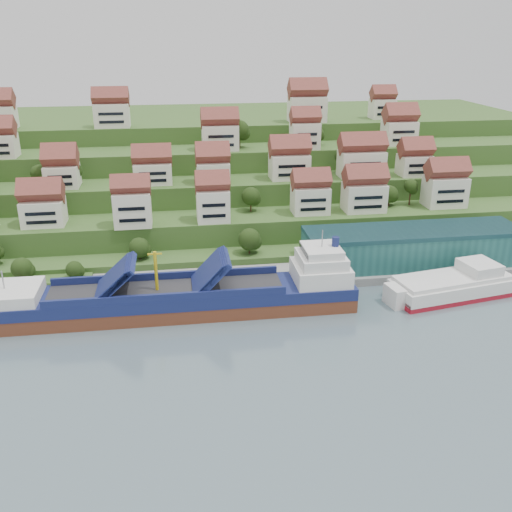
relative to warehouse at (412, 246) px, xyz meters
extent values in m
plane|color=slate|center=(-52.00, -17.00, -7.20)|extent=(300.00, 300.00, 0.00)
cube|color=gray|center=(-32.00, -2.00, -6.10)|extent=(180.00, 14.00, 2.20)
cube|color=#2D4C1E|center=(-52.00, 69.00, -5.20)|extent=(260.00, 128.00, 4.00)
cube|color=#2D4C1E|center=(-52.00, 74.00, -1.70)|extent=(260.00, 118.00, 11.00)
cube|color=#2D4C1E|center=(-52.00, 82.00, 1.80)|extent=(260.00, 102.00, 18.00)
cube|color=#2D4C1E|center=(-52.00, 90.00, 5.30)|extent=(260.00, 86.00, 25.00)
cube|color=#2D4C1E|center=(-52.00, 99.00, 8.30)|extent=(260.00, 68.00, 31.00)
cube|color=white|center=(-101.93, 22.84, 7.46)|extent=(11.70, 8.57, 7.32)
cube|color=white|center=(-76.65, 17.85, 8.72)|extent=(10.40, 7.03, 9.85)
cube|color=white|center=(-53.76, 19.33, 8.46)|extent=(9.41, 7.62, 9.32)
cube|color=white|center=(-23.92, 22.61, 7.87)|extent=(10.98, 7.73, 8.15)
cube|color=white|center=(-7.04, 22.44, 8.04)|extent=(12.45, 8.26, 8.48)
cube|color=white|center=(19.82, 23.62, 8.48)|extent=(12.43, 8.31, 9.36)
cube|color=white|center=(-98.41, 38.34, 14.18)|extent=(9.96, 8.98, 6.75)
cube|color=white|center=(-70.97, 38.38, 14.09)|extent=(11.74, 7.90, 6.57)
cube|color=white|center=(-52.26, 36.54, 14.08)|extent=(10.16, 8.56, 6.57)
cube|color=white|center=(-27.34, 38.34, 14.77)|extent=(12.47, 8.36, 7.94)
cube|color=white|center=(-3.59, 37.01, 15.06)|extent=(14.50, 8.18, 8.52)
cube|color=white|center=(14.71, 36.70, 14.13)|extent=(10.36, 8.04, 6.67)
cube|color=white|center=(-118.69, 51.99, 21.44)|extent=(9.79, 7.86, 7.27)
cube|color=white|center=(-48.28, 53.46, 22.00)|extent=(12.08, 7.79, 8.39)
cube|color=white|center=(-19.44, 51.27, 22.24)|extent=(9.60, 7.14, 8.88)
cube|color=white|center=(15.64, 54.41, 21.86)|extent=(11.10, 8.47, 8.13)
cube|color=white|center=(-123.15, 71.85, 27.65)|extent=(10.73, 8.03, 7.70)
cube|color=white|center=(-84.87, 69.84, 27.89)|extent=(12.09, 7.51, 8.18)
cube|color=white|center=(-14.01, 71.88, 28.43)|extent=(13.46, 8.73, 9.25)
cube|color=white|center=(16.86, 76.17, 27.46)|extent=(8.98, 7.05, 7.31)
ellipsoid|color=#243D14|center=(-44.49, 9.11, 1.08)|extent=(6.33, 6.33, 6.33)
ellipsoid|color=#243D14|center=(-75.10, 9.29, 0.22)|extent=(5.74, 5.74, 5.74)
ellipsoid|color=#243D14|center=(2.57, 26.11, 7.61)|extent=(5.55, 5.55, 5.55)
ellipsoid|color=#243D14|center=(9.50, 26.11, 10.00)|extent=(4.32, 4.32, 4.32)
ellipsoid|color=#243D14|center=(-41.61, 26.66, 8.61)|extent=(5.63, 5.63, 5.63)
ellipsoid|color=#243D14|center=(-8.73, 42.83, 16.58)|extent=(4.52, 4.52, 4.52)
ellipsoid|color=#243D14|center=(-106.09, 42.38, 14.43)|extent=(5.26, 5.26, 5.26)
ellipsoid|color=#243D14|center=(-95.34, 40.97, 15.68)|extent=(4.67, 4.67, 4.67)
ellipsoid|color=#243D14|center=(-41.30, 56.21, 23.94)|extent=(6.59, 6.59, 6.59)
ellipsoid|color=#243D14|center=(-20.11, 58.94, 22.24)|extent=(5.48, 5.48, 5.48)
ellipsoid|color=#243D14|center=(-13.25, 56.97, 21.69)|extent=(4.25, 4.25, 4.25)
ellipsoid|color=#243D14|center=(-104.53, 2.00, -1.00)|extent=(5.54, 5.54, 5.54)
ellipsoid|color=#243D14|center=(-91.60, 2.00, -2.17)|extent=(4.49, 4.49, 4.49)
cube|color=#235F5A|center=(0.00, 0.00, 0.00)|extent=(60.00, 15.00, 10.00)
cylinder|color=gray|center=(-34.00, -7.00, -1.00)|extent=(0.16, 0.16, 8.00)
cube|color=maroon|center=(-33.40, -7.00, 2.60)|extent=(1.20, 0.05, 0.80)
cube|color=white|center=(-106.00, -5.50, -5.10)|extent=(2.40, 2.20, 2.20)
cube|color=brown|center=(-65.58, -16.52, -6.20)|extent=(85.46, 13.62, 5.47)
cube|color=navy|center=(-65.58, -16.52, -2.49)|extent=(85.46, 13.75, 2.85)
cube|color=white|center=(-101.70, -16.31, 0.24)|extent=(11.02, 12.54, 2.85)
cube|color=#262628|center=(-67.77, -16.51, -1.07)|extent=(54.80, 11.48, 0.33)
cube|color=navy|center=(-79.81, -16.44, 2.65)|extent=(8.27, 12.13, 7.57)
cube|color=navy|center=(-57.91, -16.56, 2.65)|extent=(7.86, 12.13, 8.00)
cylinder|color=gold|center=(-69.96, -16.49, 3.75)|extent=(0.77, 0.77, 9.85)
cube|color=white|center=(-30.55, -16.72, 1.01)|extent=(13.21, 12.55, 4.38)
cube|color=white|center=(-30.55, -16.72, 4.51)|extent=(11.01, 11.23, 2.74)
cube|color=white|center=(-30.55, -16.72, 6.81)|extent=(8.81, 9.90, 1.97)
cylinder|color=navy|center=(-27.26, -16.74, 8.89)|extent=(1.76, 1.76, 2.41)
cube|color=maroon|center=(3.58, -17.65, -6.58)|extent=(32.48, 16.65, 2.68)
cube|color=white|center=(3.58, -17.65, -4.31)|extent=(32.50, 16.77, 3.30)
cube|color=white|center=(3.58, -17.65, -2.25)|extent=(30.75, 15.26, 1.24)
cube|color=white|center=(11.20, -16.28, -0.49)|extent=(9.73, 10.40, 3.10)
camera|label=1|loc=(-64.92, -140.12, 56.05)|focal=40.00mm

